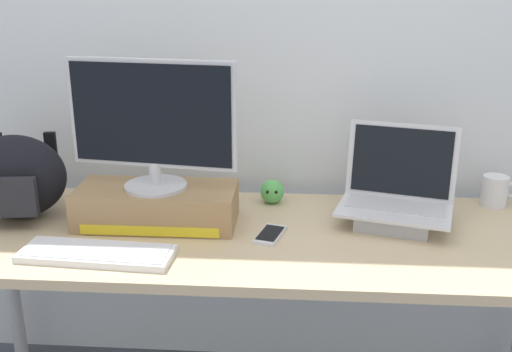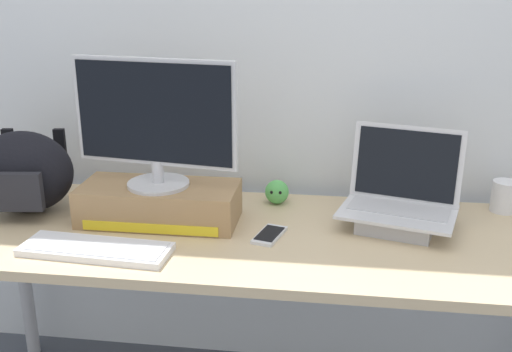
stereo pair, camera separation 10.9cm
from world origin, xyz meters
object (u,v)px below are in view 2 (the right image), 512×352
object	(u,v)px
plush_toy	(277,192)
messenger_backpack	(24,172)
toner_box_yellow	(159,203)
coffee_mug	(505,196)
open_laptop	(399,208)
external_keyboard	(96,249)
desktop_monitor	(155,122)
cell_phone	(269,235)

from	to	relation	value
plush_toy	messenger_backpack	bearing A→B (deg)	-167.38
toner_box_yellow	coffee_mug	size ratio (longest dim) A/B	3.93
open_laptop	external_keyboard	bearing A→B (deg)	-145.04
messenger_backpack	open_laptop	bearing A→B (deg)	-5.51
toner_box_yellow	external_keyboard	size ratio (longest dim) A/B	1.14
desktop_monitor	external_keyboard	bearing A→B (deg)	-106.68
toner_box_yellow	coffee_mug	world-z (taller)	toner_box_yellow
open_laptop	cell_phone	distance (m)	0.41
coffee_mug	plush_toy	world-z (taller)	coffee_mug
open_laptop	external_keyboard	distance (m)	0.92
desktop_monitor	cell_phone	world-z (taller)	desktop_monitor
cell_phone	messenger_backpack	bearing A→B (deg)	-171.92
desktop_monitor	messenger_backpack	distance (m)	0.49
toner_box_yellow	messenger_backpack	world-z (taller)	messenger_backpack
open_laptop	coffee_mug	world-z (taller)	open_laptop
desktop_monitor	external_keyboard	xyz separation A→B (m)	(-0.11, -0.25, -0.31)
open_laptop	messenger_backpack	distance (m)	1.21
plush_toy	external_keyboard	bearing A→B (deg)	-135.86
open_laptop	plush_toy	xyz separation A→B (m)	(-0.39, 0.15, -0.02)
external_keyboard	coffee_mug	bearing A→B (deg)	25.36
toner_box_yellow	open_laptop	size ratio (longest dim) A/B	1.25
toner_box_yellow	messenger_backpack	size ratio (longest dim) A/B	1.45
desktop_monitor	messenger_backpack	size ratio (longest dim) A/B	1.51
coffee_mug	cell_phone	bearing A→B (deg)	-157.65
desktop_monitor	open_laptop	distance (m)	0.79
plush_toy	coffee_mug	bearing A→B (deg)	2.09
open_laptop	cell_phone	bearing A→B (deg)	-145.63
messenger_backpack	coffee_mug	xyz separation A→B (m)	(1.56, 0.21, -0.08)
cell_phone	plush_toy	world-z (taller)	plush_toy
external_keyboard	cell_phone	distance (m)	0.50
desktop_monitor	plush_toy	distance (m)	0.50
open_laptop	coffee_mug	bearing A→B (deg)	40.98
cell_phone	plush_toy	bearing A→B (deg)	106.31
plush_toy	open_laptop	bearing A→B (deg)	-20.20
coffee_mug	cell_phone	distance (m)	0.81
external_keyboard	cell_phone	world-z (taller)	external_keyboard
toner_box_yellow	coffee_mug	distance (m)	1.13
open_laptop	cell_phone	world-z (taller)	open_laptop
open_laptop	coffee_mug	xyz separation A→B (m)	(0.36, 0.17, -0.01)
toner_box_yellow	messenger_backpack	bearing A→B (deg)	177.23
plush_toy	toner_box_yellow	bearing A→B (deg)	-150.02
toner_box_yellow	plush_toy	size ratio (longest dim) A/B	6.08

